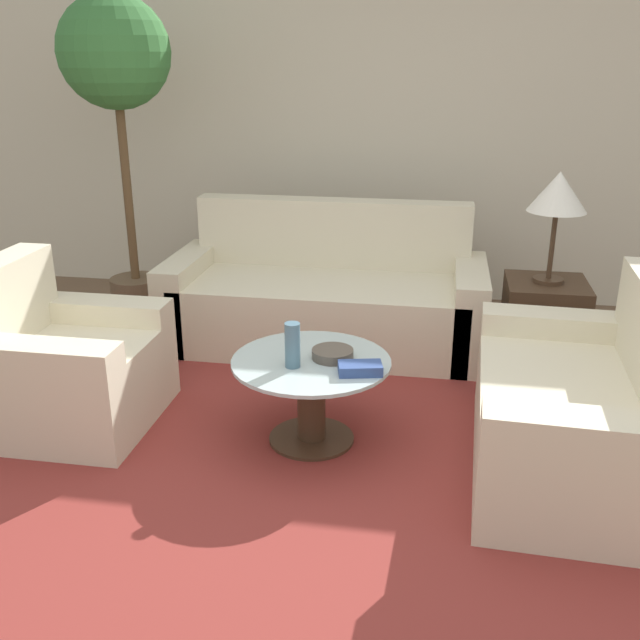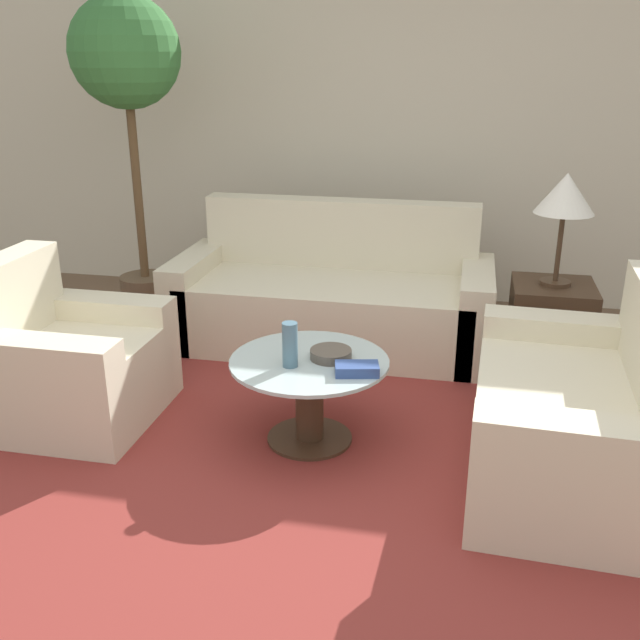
# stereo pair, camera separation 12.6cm
# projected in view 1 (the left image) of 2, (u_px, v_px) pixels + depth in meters

# --- Properties ---
(ground_plane) EXTENTS (14.00, 14.00, 0.00)m
(ground_plane) POSITION_uv_depth(u_px,v_px,m) (314.00, 521.00, 2.94)
(ground_plane) COLOR brown
(wall_back) EXTENTS (10.00, 0.06, 2.60)m
(wall_back) POSITION_uv_depth(u_px,v_px,m) (386.00, 127.00, 5.33)
(wall_back) COLOR beige
(wall_back) RESTS_ON ground_plane
(rug) EXTENTS (3.49, 3.53, 0.01)m
(rug) POSITION_uv_depth(u_px,v_px,m) (312.00, 439.00, 3.56)
(rug) COLOR maroon
(rug) RESTS_ON ground_plane
(sofa_main) EXTENTS (2.05, 0.88, 0.90)m
(sofa_main) POSITION_uv_depth(u_px,v_px,m) (327.00, 299.00, 4.73)
(sofa_main) COLOR beige
(sofa_main) RESTS_ON ground_plane
(armchair) EXTENTS (0.81, 0.83, 0.87)m
(armchair) POSITION_uv_depth(u_px,v_px,m) (63.00, 370.00, 3.67)
(armchair) COLOR beige
(armchair) RESTS_ON ground_plane
(loveseat) EXTENTS (0.89, 1.37, 0.88)m
(loveseat) POSITION_uv_depth(u_px,v_px,m) (589.00, 415.00, 3.21)
(loveseat) COLOR beige
(loveseat) RESTS_ON ground_plane
(coffee_table) EXTENTS (0.77, 0.77, 0.44)m
(coffee_table) POSITION_uv_depth(u_px,v_px,m) (311.00, 389.00, 3.47)
(coffee_table) COLOR #422D1E
(coffee_table) RESTS_ON ground_plane
(side_table) EXTENTS (0.48, 0.48, 0.53)m
(side_table) POSITION_uv_depth(u_px,v_px,m) (543.00, 323.00, 4.36)
(side_table) COLOR #422D1E
(side_table) RESTS_ON ground_plane
(table_lamp) EXTENTS (0.34, 0.34, 0.66)m
(table_lamp) POSITION_uv_depth(u_px,v_px,m) (558.00, 195.00, 4.08)
(table_lamp) COLOR #422D1E
(table_lamp) RESTS_ON side_table
(potted_plant) EXTENTS (0.73, 0.73, 2.19)m
(potted_plant) POSITION_uv_depth(u_px,v_px,m) (117.00, 80.00, 4.63)
(potted_plant) COLOR brown
(potted_plant) RESTS_ON ground_plane
(vase) EXTENTS (0.07, 0.07, 0.22)m
(vase) POSITION_uv_depth(u_px,v_px,m) (292.00, 345.00, 3.30)
(vase) COLOR slate
(vase) RESTS_ON coffee_table
(bowl) EXTENTS (0.20, 0.20, 0.05)m
(bowl) POSITION_uv_depth(u_px,v_px,m) (333.00, 354.00, 3.42)
(bowl) COLOR brown
(bowl) RESTS_ON coffee_table
(book_stack) EXTENTS (0.22, 0.15, 0.05)m
(book_stack) POSITION_uv_depth(u_px,v_px,m) (360.00, 368.00, 3.26)
(book_stack) COLOR #334C8C
(book_stack) RESTS_ON coffee_table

